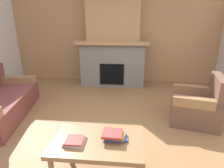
# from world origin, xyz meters

# --- Properties ---
(ground) EXTENTS (9.00, 9.00, 0.00)m
(ground) POSITION_xyz_m (0.00, 0.00, 0.00)
(ground) COLOR olive
(wall_back_wood_panel) EXTENTS (6.00, 0.12, 2.70)m
(wall_back_wood_panel) POSITION_xyz_m (0.00, 3.00, 1.35)
(wall_back_wood_panel) COLOR tan
(wall_back_wood_panel) RESTS_ON ground
(fireplace) EXTENTS (1.90, 0.82, 2.70)m
(fireplace) POSITION_xyz_m (0.00, 2.62, 1.16)
(fireplace) COLOR gray
(fireplace) RESTS_ON ground
(armchair) EXTENTS (0.92, 0.92, 0.85)m
(armchair) POSITION_xyz_m (1.66, 0.63, 0.29)
(armchair) COLOR brown
(armchair) RESTS_ON ground
(coffee_table) EXTENTS (1.00, 0.60, 0.43)m
(coffee_table) POSITION_xyz_m (0.12, -0.69, 0.38)
(coffee_table) COLOR #997047
(coffee_table) RESTS_ON ground
(book_stack_near_edge) EXTENTS (0.23, 0.22, 0.05)m
(book_stack_near_edge) POSITION_xyz_m (-0.12, -0.75, 0.45)
(book_stack_near_edge) COLOR beige
(book_stack_near_edge) RESTS_ON coffee_table
(book_stack_center) EXTENTS (0.28, 0.21, 0.09)m
(book_stack_center) POSITION_xyz_m (0.30, -0.64, 0.48)
(book_stack_center) COLOR #335699
(book_stack_center) RESTS_ON coffee_table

